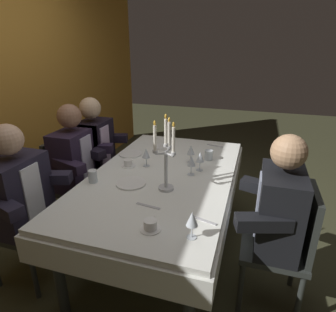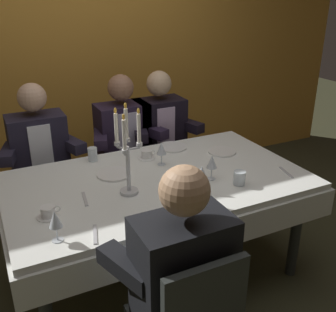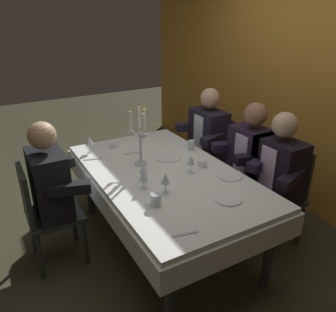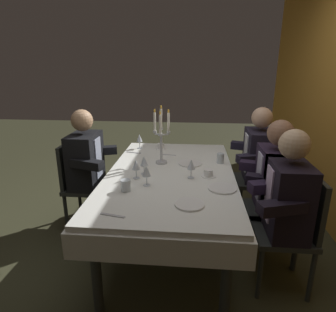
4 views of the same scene
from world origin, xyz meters
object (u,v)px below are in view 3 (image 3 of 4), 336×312
object	(u,v)px
candelabra	(140,138)
coffee_cup_0	(202,164)
seated_diner_2	(252,155)
seated_diner_3	(279,169)
dinner_plate_2	(168,157)
wine_glass_3	(143,168)
wine_glass_1	(191,160)
water_tumbler_1	(191,145)
water_tumbler_0	(156,200)
wine_glass_2	(165,179)
dinner_plate_0	(228,199)
wine_glass_4	(143,175)
dinner_plate_1	(229,175)
seated_diner_1	(49,183)
coffee_cup_1	(114,145)
wine_glass_0	(89,141)
dining_table	(165,185)
seated_diner_0	(209,134)

from	to	relation	value
candelabra	coffee_cup_0	distance (m)	0.58
seated_diner_2	seated_diner_3	bearing A→B (deg)	0.00
seated_diner_3	dinner_plate_2	bearing A→B (deg)	-132.66
candelabra	wine_glass_3	size ratio (longest dim) A/B	3.39
seated_diner_2	wine_glass_1	bearing A→B (deg)	-87.72
water_tumbler_1	seated_diner_2	bearing A→B (deg)	48.44
wine_glass_3	seated_diner_3	size ratio (longest dim) A/B	0.13
water_tumbler_1	seated_diner_2	distance (m)	0.57
candelabra	water_tumbler_0	bearing A→B (deg)	-16.64
wine_glass_2	wine_glass_3	world-z (taller)	same
coffee_cup_0	seated_diner_2	xyz separation A→B (m)	(0.02, 0.56, -0.03)
dinner_plate_2	seated_diner_3	size ratio (longest dim) A/B	0.18
dinner_plate_0	wine_glass_4	distance (m)	0.65
wine_glass_4	seated_diner_3	world-z (taller)	seated_diner_3
wine_glass_2	dinner_plate_1	bearing A→B (deg)	88.22
seated_diner_1	wine_glass_4	bearing A→B (deg)	53.77
coffee_cup_1	seated_diner_2	distance (m)	1.33
wine_glass_0	seated_diner_2	bearing A→B (deg)	57.92
wine_glass_2	seated_diner_3	size ratio (longest dim) A/B	0.13
wine_glass_4	seated_diner_1	xyz separation A→B (m)	(-0.45, -0.61, -0.12)
dinner_plate_1	dinner_plate_2	xyz separation A→B (m)	(-0.56, -0.26, 0.00)
dinner_plate_1	seated_diner_2	size ratio (longest dim) A/B	0.18
wine_glass_1	seated_diner_3	bearing A→B (deg)	66.28
water_tumbler_0	dinner_plate_0	bearing A→B (deg)	68.49
water_tumbler_0	coffee_cup_1	xyz separation A→B (m)	(-1.14, 0.13, -0.02)
dining_table	water_tumbler_1	size ratio (longest dim) A/B	19.98
seated_diner_1	wine_glass_0	bearing A→B (deg)	132.60
water_tumbler_0	wine_glass_0	bearing A→B (deg)	-174.73
wine_glass_1	seated_diner_0	xyz separation A→B (m)	(-0.71, 0.70, -0.12)
wine_glass_4	dinner_plate_1	bearing A→B (deg)	77.25
wine_glass_1	wine_glass_2	xyz separation A→B (m)	(0.19, -0.34, -0.00)
water_tumbler_1	seated_diner_1	world-z (taller)	seated_diner_1
dining_table	coffee_cup_0	bearing A→B (deg)	78.45
candelabra	water_tumbler_0	size ratio (longest dim) A/B	6.29
candelabra	seated_diner_3	world-z (taller)	candelabra
seated_diner_0	seated_diner_3	xyz separation A→B (m)	(1.02, 0.00, 0.00)
wine_glass_2	seated_diner_3	distance (m)	1.06
candelabra	wine_glass_0	size ratio (longest dim) A/B	3.39
wine_glass_3	coffee_cup_1	size ratio (longest dim) A/B	1.24
dinner_plate_1	wine_glass_4	distance (m)	0.72
wine_glass_3	seated_diner_2	world-z (taller)	seated_diner_2
dinner_plate_2	seated_diner_0	xyz separation A→B (m)	(-0.36, 0.72, -0.01)
dinner_plate_0	seated_diner_1	bearing A→B (deg)	-130.02
wine_glass_3	coffee_cup_0	world-z (taller)	wine_glass_3
wine_glass_2	coffee_cup_0	size ratio (longest dim) A/B	1.24
dinner_plate_0	wine_glass_1	world-z (taller)	wine_glass_1
seated_diner_2	seated_diner_3	world-z (taller)	same
dinner_plate_1	seated_diner_1	xyz separation A→B (m)	(-0.61, -1.31, -0.01)
dinner_plate_2	coffee_cup_1	bearing A→B (deg)	-145.10
wine_glass_1	coffee_cup_0	xyz separation A→B (m)	(-0.05, 0.15, -0.09)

